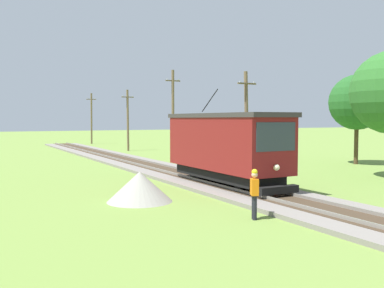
% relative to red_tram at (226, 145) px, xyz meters
% --- Properties ---
extents(red_tram, '(2.60, 8.54, 4.79)m').
position_rel_red_tram_xyz_m(red_tram, '(0.00, 0.00, 0.00)').
color(red_tram, maroon).
rests_on(red_tram, rail_right).
extents(utility_pole_mid, '(1.40, 0.54, 6.60)m').
position_rel_red_tram_xyz_m(utility_pole_mid, '(4.35, 4.32, 1.20)').
color(utility_pole_mid, brown).
rests_on(utility_pole_mid, ground).
extents(utility_pole_far, '(1.40, 0.25, 7.77)m').
position_rel_red_tram_xyz_m(utility_pole_far, '(4.35, 15.33, 1.79)').
color(utility_pole_far, brown).
rests_on(utility_pole_far, ground).
extents(utility_pole_distant, '(1.40, 0.38, 6.76)m').
position_rel_red_tram_xyz_m(utility_pole_distant, '(4.35, 26.90, 1.28)').
color(utility_pole_distant, brown).
rests_on(utility_pole_distant, ground).
extents(utility_pole_horizon, '(1.40, 0.44, 7.17)m').
position_rel_red_tram_xyz_m(utility_pole_horizon, '(4.35, 42.04, 1.49)').
color(utility_pole_horizon, brown).
rests_on(utility_pole_horizon, ground).
extents(gravel_pile, '(2.80, 2.80, 1.29)m').
position_rel_red_tram_xyz_m(gravel_pile, '(-5.25, -1.41, -1.55)').
color(gravel_pile, '#9E998E').
rests_on(gravel_pile, ground).
extents(track_worker, '(0.38, 0.45, 1.78)m').
position_rel_red_tram_xyz_m(track_worker, '(-2.89, -6.39, -1.21)').
color(track_worker, black).
rests_on(track_worker, ground).
extents(tree_left_far, '(4.30, 4.30, 6.98)m').
position_rel_red_tram_xyz_m(tree_left_far, '(15.24, 4.99, 2.62)').
color(tree_left_far, '#4C3823').
rests_on(tree_left_far, ground).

